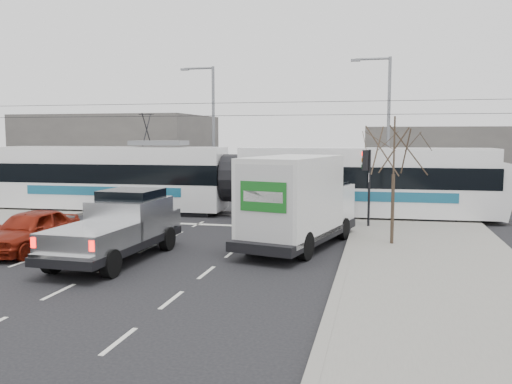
% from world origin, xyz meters
% --- Properties ---
extents(ground, '(120.00, 120.00, 0.00)m').
position_xyz_m(ground, '(0.00, 0.00, 0.00)').
color(ground, black).
rests_on(ground, ground).
extents(sidewalk_right, '(6.00, 60.00, 0.15)m').
position_xyz_m(sidewalk_right, '(9.00, 0.00, 0.07)').
color(sidewalk_right, gray).
rests_on(sidewalk_right, ground).
extents(rails, '(60.00, 1.60, 0.03)m').
position_xyz_m(rails, '(0.00, 10.00, 0.01)').
color(rails, '#33302D').
rests_on(rails, ground).
extents(building_left, '(14.00, 10.00, 6.00)m').
position_xyz_m(building_left, '(-14.00, 22.00, 3.00)').
color(building_left, '#67625D').
rests_on(building_left, ground).
extents(building_right, '(12.00, 10.00, 5.00)m').
position_xyz_m(building_right, '(12.00, 24.00, 2.50)').
color(building_right, '#67625D').
rests_on(building_right, ground).
extents(bare_tree, '(2.40, 2.40, 5.00)m').
position_xyz_m(bare_tree, '(7.60, 2.50, 3.79)').
color(bare_tree, '#47382B').
rests_on(bare_tree, ground).
extents(traffic_signal, '(0.44, 0.44, 3.60)m').
position_xyz_m(traffic_signal, '(6.47, 6.50, 2.74)').
color(traffic_signal, black).
rests_on(traffic_signal, ground).
extents(street_lamp_near, '(2.38, 0.25, 9.00)m').
position_xyz_m(street_lamp_near, '(7.31, 14.00, 5.11)').
color(street_lamp_near, slate).
rests_on(street_lamp_near, ground).
extents(street_lamp_far, '(2.38, 0.25, 9.00)m').
position_xyz_m(street_lamp_far, '(-4.19, 16.00, 5.11)').
color(street_lamp_far, slate).
rests_on(street_lamp_far, ground).
extents(catenary, '(60.00, 0.20, 7.00)m').
position_xyz_m(catenary, '(0.00, 10.00, 3.88)').
color(catenary, black).
rests_on(catenary, ground).
extents(tram, '(27.47, 3.78, 5.59)m').
position_xyz_m(tram, '(-0.91, 9.47, 1.98)').
color(tram, white).
rests_on(tram, ground).
extents(silver_pickup, '(2.59, 6.71, 2.41)m').
position_xyz_m(silver_pickup, '(-1.94, -1.71, 1.20)').
color(silver_pickup, black).
rests_on(silver_pickup, ground).
extents(box_truck, '(4.14, 7.61, 3.61)m').
position_xyz_m(box_truck, '(3.97, 1.55, 1.78)').
color(box_truck, black).
rests_on(box_truck, ground).
extents(navy_pickup, '(3.51, 6.08, 2.42)m').
position_xyz_m(navy_pickup, '(3.80, 6.40, 1.19)').
color(navy_pickup, black).
rests_on(navy_pickup, ground).
extents(green_car, '(4.11, 6.08, 1.55)m').
position_xyz_m(green_car, '(-3.88, 2.61, 0.77)').
color(green_car, black).
rests_on(green_car, ground).
extents(red_car, '(1.95, 4.70, 1.59)m').
position_xyz_m(red_car, '(-5.87, -1.38, 0.80)').
color(red_car, maroon).
rests_on(red_car, ground).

